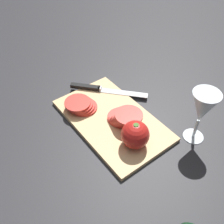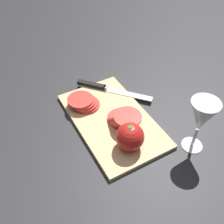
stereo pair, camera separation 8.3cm
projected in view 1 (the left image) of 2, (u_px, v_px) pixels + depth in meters
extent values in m
plane|color=#28282B|center=(104.00, 122.00, 0.86)|extent=(3.00, 3.00, 0.00)
cube|color=tan|center=(112.00, 120.00, 0.85)|extent=(0.38, 0.23, 0.01)
cylinder|color=silver|center=(193.00, 136.00, 0.81)|extent=(0.06, 0.06, 0.00)
cylinder|color=silver|center=(196.00, 128.00, 0.79)|extent=(0.01, 0.01, 0.07)
cone|color=silver|center=(203.00, 108.00, 0.73)|extent=(0.08, 0.08, 0.10)
cone|color=beige|center=(200.00, 115.00, 0.75)|extent=(0.03, 0.03, 0.04)
sphere|color=red|center=(135.00, 135.00, 0.75)|extent=(0.08, 0.08, 0.08)
cylinder|color=#47702D|center=(136.00, 126.00, 0.72)|extent=(0.01, 0.01, 0.01)
cube|color=silver|center=(124.00, 93.00, 0.94)|extent=(0.15, 0.13, 0.00)
cube|color=silver|center=(100.00, 89.00, 0.95)|extent=(0.02, 0.02, 0.01)
cube|color=black|center=(85.00, 87.00, 0.95)|extent=(0.09, 0.09, 0.01)
cylinder|color=red|center=(121.00, 117.00, 0.85)|extent=(0.09, 0.09, 0.01)
cylinder|color=red|center=(122.00, 117.00, 0.84)|extent=(0.09, 0.09, 0.01)
cylinder|color=red|center=(124.00, 117.00, 0.83)|extent=(0.09, 0.09, 0.01)
cylinder|color=red|center=(125.00, 116.00, 0.82)|extent=(0.09, 0.09, 0.01)
cylinder|color=red|center=(127.00, 116.00, 0.81)|extent=(0.09, 0.09, 0.01)
cylinder|color=red|center=(129.00, 115.00, 0.80)|extent=(0.09, 0.09, 0.01)
cylinder|color=red|center=(84.00, 107.00, 0.88)|extent=(0.09, 0.09, 0.01)
cylinder|color=red|center=(82.00, 106.00, 0.88)|extent=(0.09, 0.09, 0.01)
cylinder|color=red|center=(80.00, 104.00, 0.87)|extent=(0.09, 0.09, 0.01)
cylinder|color=red|center=(77.00, 103.00, 0.86)|extent=(0.09, 0.09, 0.01)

